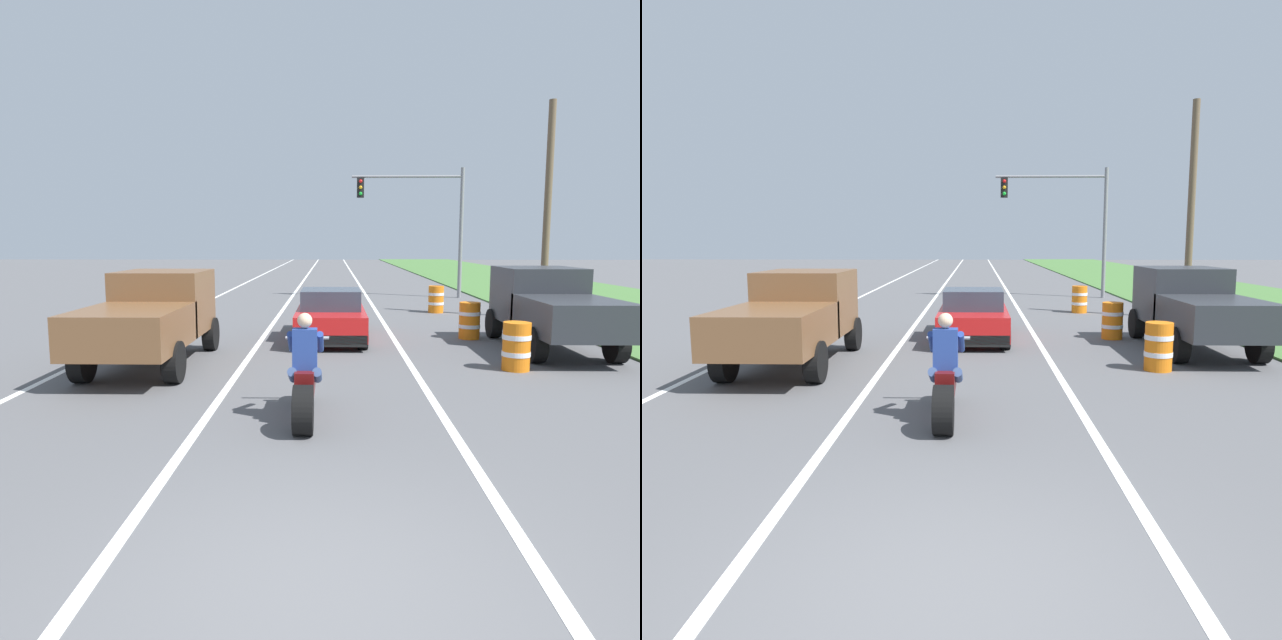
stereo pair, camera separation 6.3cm
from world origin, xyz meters
The scene contains 14 objects.
ground_plane centered at (0.00, 0.00, 0.00)m, with size 160.00×160.00×0.00m, color #565659.
lane_stripe_left_solid centered at (-5.40, 20.00, 0.00)m, with size 0.14×120.00×0.01m, color white.
lane_stripe_right_solid centered at (1.80, 20.00, 0.00)m, with size 0.14×120.00×0.01m, color white.
lane_stripe_centre_dashed centered at (-1.80, 20.00, 0.00)m, with size 0.14×120.00×0.01m, color white.
grass_verge_right centered at (11.92, 20.00, 0.03)m, with size 10.00×120.00×0.06m, color #477538.
motorcycle_with_rider centered at (-0.29, 4.26, 0.59)m, with size 0.70×2.21×1.62m.
sports_car_red centered at (0.08, 11.59, 0.63)m, with size 1.84×4.30×1.37m.
pickup_truck_left_lane_brown centered at (-3.73, 8.15, 1.11)m, with size 2.02×4.80×1.98m.
pickup_truck_right_shoulder_dark_grey centered at (5.46, 10.14, 1.11)m, with size 2.02×4.80×1.98m.
traffic_light_mast_near centered at (4.49, 23.31, 4.04)m, with size 5.19×0.34×6.00m.
utility_pole_roadside centered at (7.40, 16.00, 3.65)m, with size 0.24×0.24×7.29m, color brown.
construction_barrel_nearest centered at (3.91, 7.77, 0.50)m, with size 0.58×0.58×1.00m.
construction_barrel_mid centered at (3.87, 11.68, 0.50)m, with size 0.58×0.58×1.00m.
construction_barrel_far centered at (3.99, 17.51, 0.50)m, with size 0.58×0.58×1.00m.
Camera 2 is at (0.16, -4.06, 2.65)m, focal length 32.52 mm.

